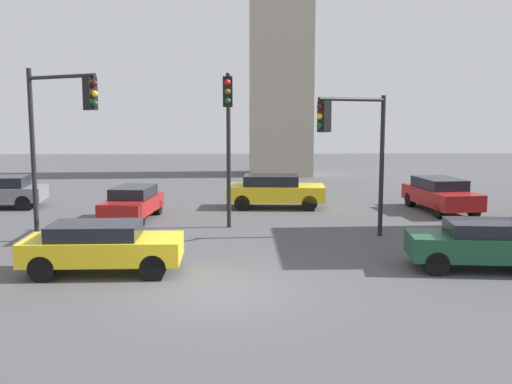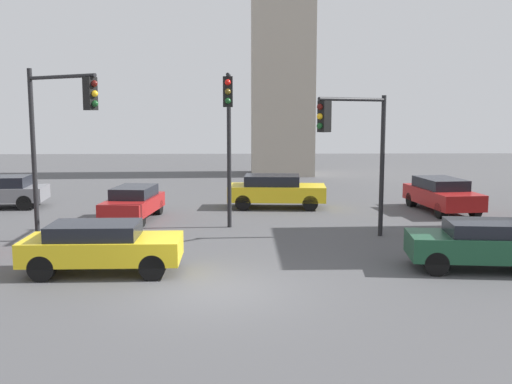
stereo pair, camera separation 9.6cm
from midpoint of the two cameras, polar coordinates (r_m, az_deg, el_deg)
ground_plane at (r=14.86m, az=-4.06°, el=-9.50°), size 94.82×94.82×0.00m
traffic_light_0 at (r=20.10m, az=-18.64°, el=6.44°), size 2.74×2.00×5.82m
traffic_light_1 at (r=21.10m, az=-2.83°, el=6.94°), size 0.32×2.90×5.76m
traffic_light_2 at (r=20.10m, az=9.29°, el=5.32°), size 2.65×2.01×4.96m
car_0 at (r=24.65m, az=-11.91°, el=-0.98°), size 2.11×4.14×1.36m
car_1 at (r=27.13m, az=1.72°, el=0.16°), size 4.55×2.23×1.51m
car_3 at (r=17.74m, az=20.79°, el=-4.65°), size 4.09×2.14×1.38m
car_4 at (r=16.77m, az=-14.83°, el=-5.06°), size 4.26×1.85×1.39m
car_5 at (r=27.37m, az=17.27°, el=-0.18°), size 2.34×4.71×1.47m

